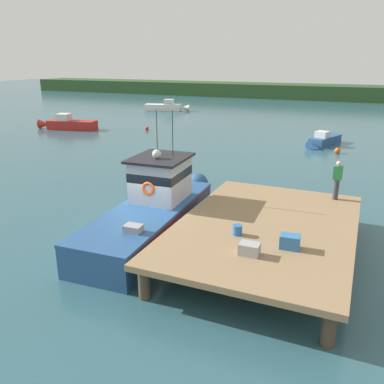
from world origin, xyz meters
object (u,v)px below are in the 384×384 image
object	(u,v)px
moored_boat_far_left	(68,124)
moored_boat_mid_harbor	(323,140)
moored_boat_outer_mooring	(166,107)
crate_single_far	(249,249)
deckhand_by_the_boat	(337,179)
crate_stack_near_edge	(290,242)
mooring_buoy_spare_mooring	(338,151)
main_fishing_boat	(155,208)
mooring_buoy_inshore	(147,128)
bait_bucket	(237,230)

from	to	relation	value
moored_boat_far_left	moored_boat_mid_harbor	size ratio (longest dim) A/B	1.33
moored_boat_far_left	moored_boat_outer_mooring	distance (m)	17.40
crate_single_far	deckhand_by_the_boat	size ratio (longest dim) A/B	0.37
crate_stack_near_edge	moored_boat_far_left	size ratio (longest dim) A/B	0.10
crate_stack_near_edge	moored_boat_mid_harbor	size ratio (longest dim) A/B	0.13
moored_boat_outer_mooring	moored_boat_mid_harbor	size ratio (longest dim) A/B	1.32
moored_boat_outer_mooring	moored_boat_mid_harbor	world-z (taller)	moored_boat_outer_mooring
moored_boat_far_left	mooring_buoy_spare_mooring	xyz separation A→B (m)	(25.73, -0.63, -0.31)
main_fishing_boat	moored_boat_outer_mooring	world-z (taller)	main_fishing_boat
main_fishing_boat	moored_boat_far_left	distance (m)	27.39
moored_boat_far_left	crate_single_far	bearing A→B (deg)	-40.94
deckhand_by_the_boat	moored_boat_far_left	xyz separation A→B (m)	(-26.64, 15.19, -1.53)
crate_single_far	deckhand_by_the_boat	xyz separation A→B (m)	(1.91, 6.26, 0.68)
crate_stack_near_edge	mooring_buoy_inshore	world-z (taller)	crate_stack_near_edge
bait_bucket	deckhand_by_the_boat	xyz separation A→B (m)	(2.67, 5.03, 0.69)
main_fishing_boat	deckhand_by_the_boat	size ratio (longest dim) A/B	6.06
crate_single_far	moored_boat_outer_mooring	xyz separation A→B (m)	(-22.52, 38.71, -0.85)
main_fishing_boat	moored_boat_mid_harbor	distance (m)	21.29
main_fishing_boat	moored_boat_outer_mooring	distance (m)	40.12
main_fishing_boat	mooring_buoy_spare_mooring	bearing A→B (deg)	72.46
deckhand_by_the_boat	moored_boat_far_left	world-z (taller)	deckhand_by_the_boat
bait_bucket	moored_boat_mid_harbor	distance (m)	22.38
deckhand_by_the_boat	mooring_buoy_inshore	distance (m)	26.15
crate_single_far	deckhand_by_the_boat	distance (m)	6.58
moored_boat_outer_mooring	moored_boat_mid_harbor	distance (m)	26.86
crate_single_far	moored_boat_far_left	size ratio (longest dim) A/B	0.10
main_fishing_boat	deckhand_by_the_boat	distance (m)	7.56
moored_boat_far_left	mooring_buoy_spare_mooring	distance (m)	25.74
moored_boat_outer_mooring	mooring_buoy_inshore	world-z (taller)	moored_boat_outer_mooring
crate_stack_near_edge	mooring_buoy_spare_mooring	world-z (taller)	crate_stack_near_edge
moored_boat_far_left	moored_boat_outer_mooring	size ratio (longest dim) A/B	1.00
crate_single_far	crate_stack_near_edge	xyz separation A→B (m)	(1.02, 0.92, 0.04)
crate_single_far	bait_bucket	distance (m)	1.44
crate_stack_near_edge	moored_boat_mid_harbor	distance (m)	22.73
deckhand_by_the_boat	mooring_buoy_inshore	size ratio (longest dim) A/B	4.32
main_fishing_boat	deckhand_by_the_boat	xyz separation A→B (m)	(6.62, 3.50, 1.05)
deckhand_by_the_boat	moored_boat_mid_harbor	size ratio (longest dim) A/B	0.35
crate_stack_near_edge	mooring_buoy_inshore	size ratio (longest dim) A/B	1.59
bait_bucket	crate_stack_near_edge	bearing A→B (deg)	-9.94
bait_bucket	moored_boat_outer_mooring	bearing A→B (deg)	120.15
deckhand_by_the_boat	moored_boat_mid_harbor	world-z (taller)	deckhand_by_the_boat
crate_stack_near_edge	deckhand_by_the_boat	bearing A→B (deg)	80.54
crate_stack_near_edge	mooring_buoy_spare_mooring	size ratio (longest dim) A/B	1.38
bait_bucket	moored_boat_far_left	size ratio (longest dim) A/B	0.05
main_fishing_boat	mooring_buoy_inshore	world-z (taller)	main_fishing_boat
moored_boat_outer_mooring	mooring_buoy_inshore	size ratio (longest dim) A/B	16.32
main_fishing_boat	mooring_buoy_spare_mooring	xyz separation A→B (m)	(5.71, 18.06, -0.79)
moored_boat_mid_harbor	main_fishing_boat	bearing A→B (deg)	-101.86
moored_boat_mid_harbor	mooring_buoy_inshore	distance (m)	16.85
main_fishing_boat	mooring_buoy_inshore	distance (m)	24.67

